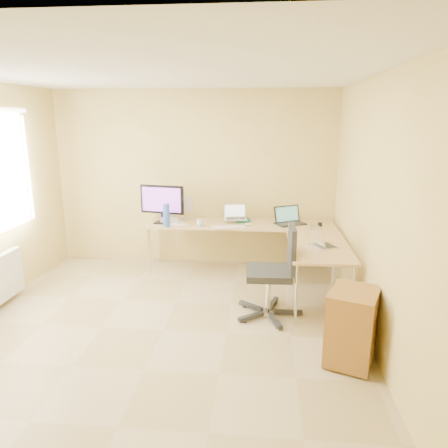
# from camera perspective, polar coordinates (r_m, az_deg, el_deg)

# --- Properties ---
(floor) EXTENTS (4.50, 4.50, 0.00)m
(floor) POSITION_cam_1_polar(r_m,az_deg,el_deg) (4.62, -8.30, -14.14)
(floor) COLOR tan
(floor) RESTS_ON ground
(ceiling) EXTENTS (4.50, 4.50, 0.00)m
(ceiling) POSITION_cam_1_polar(r_m,az_deg,el_deg) (4.10, -9.68, 19.85)
(ceiling) COLOR white
(ceiling) RESTS_ON ground
(wall_back) EXTENTS (4.50, 0.00, 4.50)m
(wall_back) POSITION_cam_1_polar(r_m,az_deg,el_deg) (6.34, -4.03, 6.17)
(wall_back) COLOR #DFC276
(wall_back) RESTS_ON ground
(wall_front) EXTENTS (4.50, 0.00, 4.50)m
(wall_front) POSITION_cam_1_polar(r_m,az_deg,el_deg) (2.16, -23.65, -11.21)
(wall_front) COLOR #DFC276
(wall_front) RESTS_ON ground
(wall_right) EXTENTS (0.00, 4.50, 4.50)m
(wall_right) POSITION_cam_1_polar(r_m,az_deg,el_deg) (4.19, 20.16, 1.14)
(wall_right) COLOR #DFC276
(wall_right) RESTS_ON ground
(desk_main) EXTENTS (2.65, 0.70, 0.73)m
(desk_main) POSITION_cam_1_polar(r_m,az_deg,el_deg) (6.08, 2.29, -3.19)
(desk_main) COLOR tan
(desk_main) RESTS_ON ground
(desk_return) EXTENTS (0.70, 1.30, 0.73)m
(desk_return) POSITION_cam_1_polar(r_m,az_deg,el_deg) (5.18, 12.61, -6.72)
(desk_return) COLOR tan
(desk_return) RESTS_ON ground
(monitor) EXTENTS (0.67, 0.33, 0.55)m
(monitor) POSITION_cam_1_polar(r_m,az_deg,el_deg) (5.97, -8.42, 2.68)
(monitor) COLOR black
(monitor) RESTS_ON desk_main
(book_stack) EXTENTS (0.28, 0.31, 0.04)m
(book_stack) POSITION_cam_1_polar(r_m,az_deg,el_deg) (6.12, 2.37, 0.66)
(book_stack) COLOR #157F7A
(book_stack) RESTS_ON desk_main
(laptop_center) EXTENTS (0.36, 0.30, 0.21)m
(laptop_center) POSITION_cam_1_polar(r_m,az_deg,el_deg) (5.99, 1.55, 1.62)
(laptop_center) COLOR silver
(laptop_center) RESTS_ON desk_main
(laptop_black) EXTENTS (0.49, 0.45, 0.25)m
(laptop_black) POSITION_cam_1_polar(r_m,az_deg,el_deg) (5.95, 9.05, 1.15)
(laptop_black) COLOR black
(laptop_black) RESTS_ON desk_main
(keyboard) EXTENTS (0.46, 0.22, 0.02)m
(keyboard) POSITION_cam_1_polar(r_m,az_deg,el_deg) (5.70, 0.60, -0.44)
(keyboard) COLOR silver
(keyboard) RESTS_ON desk_main
(mouse) EXTENTS (0.10, 0.07, 0.03)m
(mouse) POSITION_cam_1_polar(r_m,az_deg,el_deg) (5.85, 3.36, -0.03)
(mouse) COLOR white
(mouse) RESTS_ON desk_main
(mug) EXTENTS (0.12, 0.12, 0.09)m
(mug) POSITION_cam_1_polar(r_m,az_deg,el_deg) (5.82, -3.31, 0.19)
(mug) COLOR silver
(mug) RESTS_ON desk_main
(cd_stack) EXTENTS (0.12, 0.12, 0.03)m
(cd_stack) POSITION_cam_1_polar(r_m,az_deg,el_deg) (5.76, -3.17, -0.26)
(cd_stack) COLOR silver
(cd_stack) RESTS_ON desk_main
(water_bottle) EXTENTS (0.09, 0.09, 0.32)m
(water_bottle) POSITION_cam_1_polar(r_m,az_deg,el_deg) (5.80, -7.86, 1.18)
(water_bottle) COLOR #305AB0
(water_bottle) RESTS_ON desk_main
(papers) EXTENTS (0.32, 0.35, 0.01)m
(papers) POSITION_cam_1_polar(r_m,az_deg,el_deg) (6.00, -6.38, 0.12)
(papers) COLOR white
(papers) RESTS_ON desk_main
(white_box) EXTENTS (0.29, 0.25, 0.09)m
(white_box) POSITION_cam_1_polar(r_m,az_deg,el_deg) (6.08, -7.50, 0.70)
(white_box) COLOR silver
(white_box) RESTS_ON desk_main
(desk_fan) EXTENTS (0.26, 0.26, 0.32)m
(desk_fan) POSITION_cam_1_polar(r_m,az_deg,el_deg) (6.24, -5.24, 2.18)
(desk_fan) COLOR silver
(desk_fan) RESTS_ON desk_main
(black_cup) EXTENTS (0.07, 0.07, 0.10)m
(black_cup) POSITION_cam_1_polar(r_m,az_deg,el_deg) (5.73, 12.91, -0.32)
(black_cup) COLOR black
(black_cup) RESTS_ON desk_main
(laptop_return) EXTENTS (0.42, 0.39, 0.23)m
(laptop_return) POSITION_cam_1_polar(r_m,az_deg,el_deg) (4.99, 13.59, -1.78)
(laptop_return) COLOR silver
(laptop_return) RESTS_ON desk_return
(office_chair) EXTENTS (0.66, 0.66, 1.07)m
(office_chair) POSITION_cam_1_polar(r_m,az_deg,el_deg) (4.72, 6.09, -6.77)
(office_chair) COLOR #262626
(office_chair) RESTS_ON ground
(cabinet) EXTENTS (0.55, 0.60, 0.68)m
(cabinet) POSITION_cam_1_polar(r_m,az_deg,el_deg) (4.06, 17.01, -13.17)
(cabinet) COLOR brown
(cabinet) RESTS_ON ground
(radiator) EXTENTS (0.09, 0.80, 0.55)m
(radiator) POSITION_cam_1_polar(r_m,az_deg,el_deg) (5.61, -28.17, -6.62)
(radiator) COLOR white
(radiator) RESTS_ON ground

